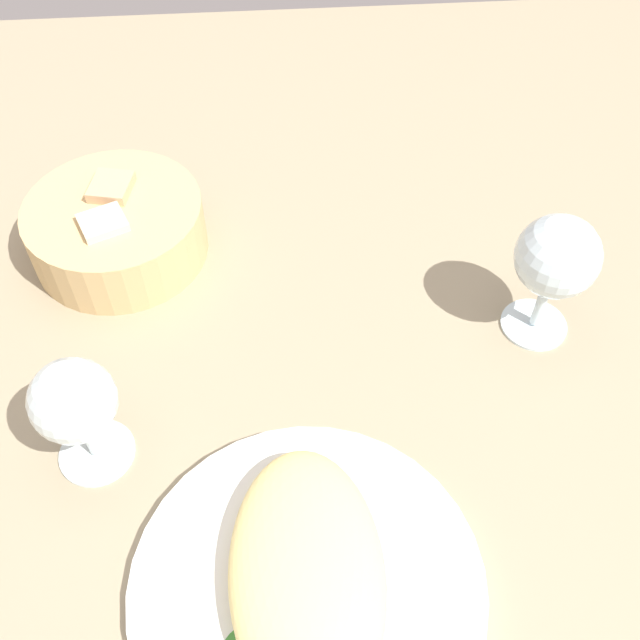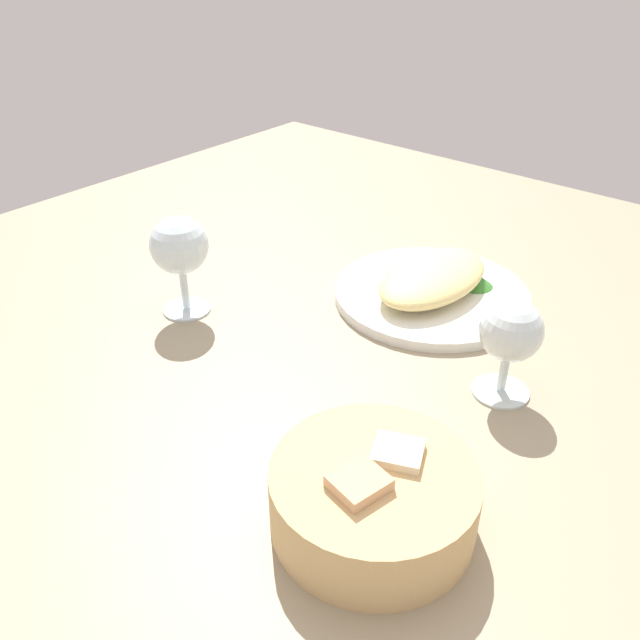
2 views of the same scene
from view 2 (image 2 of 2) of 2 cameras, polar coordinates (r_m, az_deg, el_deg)
name	(u,v)px [view 2 (image 2 of 2)]	position (r cm, az deg, el deg)	size (l,w,h in cm)	color
ground_plane	(334,342)	(84.98, 1.21, -1.90)	(140.00, 140.00, 2.00)	gray
plate	(431,294)	(93.28, 9.54, 2.20)	(26.83, 26.83, 1.40)	white
omelette	(433,277)	(92.00, 9.69, 3.65)	(19.88, 11.46, 3.95)	#F0D885
lettuce_garnish	(476,280)	(94.78, 13.32, 3.34)	(4.76, 4.76, 1.71)	#38802F
bread_basket	(374,497)	(59.25, 4.64, -14.94)	(18.03, 18.03, 7.38)	tan
wine_glass_near	(180,249)	(87.25, -11.99, 5.99)	(7.59, 7.59, 13.48)	silver
wine_glass_far	(510,335)	(73.38, 16.06, -1.29)	(6.87, 6.87, 11.71)	silver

